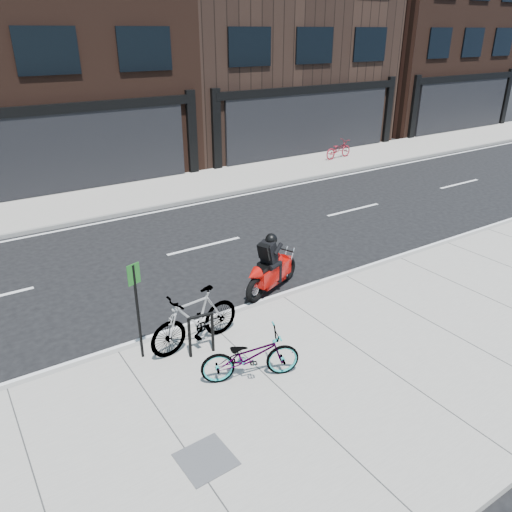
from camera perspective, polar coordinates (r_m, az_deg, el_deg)
ground at (r=13.31m, az=-1.89°, el=-1.70°), size 120.00×120.00×0.00m
sidewalk_near at (r=9.95m, az=13.69°, el=-11.96°), size 60.00×6.00×0.13m
sidewalk_far at (r=19.87m, az=-13.74°, el=6.76°), size 60.00×3.50×0.13m
building_mideast at (r=29.56m, az=-0.06°, el=25.16°), size 12.00×10.00×12.50m
building_east at (r=37.50m, az=17.05°, el=24.43°), size 10.00×10.00×13.00m
bike_rack at (r=9.63m, az=-6.30°, el=-8.52°), size 0.52×0.12×0.87m
bicycle_front at (r=9.00m, az=-0.66°, el=-11.32°), size 1.89×1.21×0.94m
bicycle_rear at (r=9.86m, az=-7.00°, el=-7.12°), size 2.03×0.78×1.19m
motorcycle at (r=12.11m, az=2.06°, el=-1.19°), size 1.96×0.98×1.53m
bicycle_far at (r=25.17m, az=9.39°, el=11.95°), size 1.72×0.77×0.87m
utility_grate at (r=7.89m, az=-5.74°, el=-22.11°), size 0.78×0.78×0.02m
sign_post at (r=9.40m, az=-13.45°, el=-5.27°), size 0.26×0.10×1.96m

